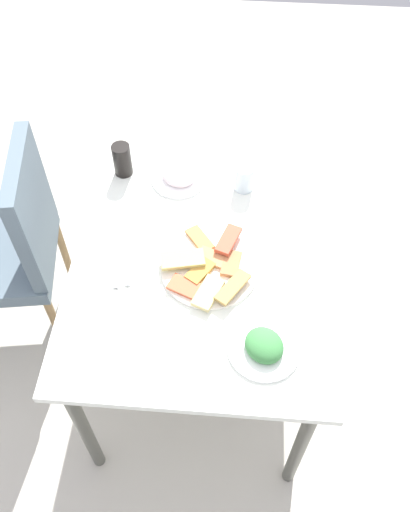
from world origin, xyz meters
name	(u,v)px	position (x,y,z in m)	size (l,w,h in m)	color
ground_plane	(203,358)	(0.00, 0.00, 0.00)	(6.00, 6.00, 0.00)	#BAB5A8
dining_table	(202,272)	(0.00, 0.00, 0.63)	(1.03, 0.83, 0.71)	white
dining_chair	(14,242)	(0.16, 0.72, 0.52)	(0.48, 0.49, 0.92)	slate
pide_platter	(209,267)	(-0.05, -0.03, 0.73)	(0.33, 0.31, 0.05)	white
salad_plate_greens	(179,177)	(0.34, 0.11, 0.73)	(0.20, 0.20, 0.05)	white
salad_plate_rice	(264,347)	(-0.32, -0.20, 0.73)	(0.21, 0.21, 0.06)	white
soda_can	(122,160)	(0.36, 0.32, 0.77)	(0.07, 0.07, 0.12)	black
drinking_glass	(244,178)	(0.32, -0.12, 0.76)	(0.07, 0.07, 0.10)	silver
paper_napkin	(123,265)	(-0.05, 0.25, 0.71)	(0.14, 0.14, 0.00)	white
fork	(128,264)	(-0.05, 0.23, 0.72)	(0.16, 0.02, 0.01)	silver
spoon	(117,264)	(-0.05, 0.27, 0.72)	(0.19, 0.02, 0.01)	silver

